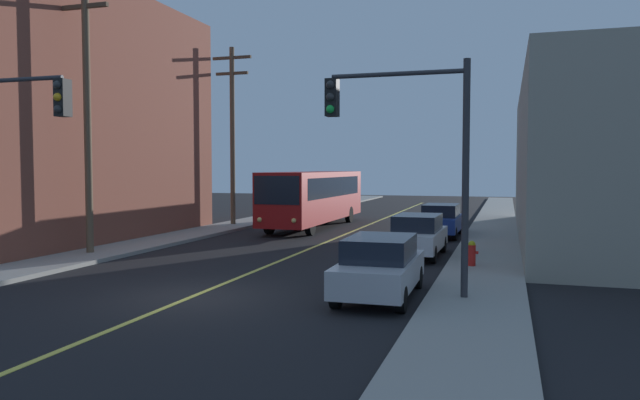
% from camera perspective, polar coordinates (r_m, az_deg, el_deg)
% --- Properties ---
extents(ground_plane, '(120.00, 120.00, 0.00)m').
position_cam_1_polar(ground_plane, '(16.47, -12.06, -9.00)').
color(ground_plane, black).
extents(sidewalk_left, '(2.50, 90.00, 0.15)m').
position_cam_1_polar(sidewalk_left, '(28.61, -14.85, -3.76)').
color(sidewalk_left, gray).
rests_on(sidewalk_left, ground).
extents(sidewalk_right, '(2.50, 90.00, 0.15)m').
position_cam_1_polar(sidewalk_right, '(24.24, 15.65, -4.99)').
color(sidewalk_right, gray).
rests_on(sidewalk_right, ground).
extents(lane_stripe_center, '(0.16, 60.00, 0.01)m').
position_cam_1_polar(lane_stripe_center, '(30.27, 2.08, -3.42)').
color(lane_stripe_center, '#D8CC4C').
rests_on(lane_stripe_center, ground).
extents(building_left_brick, '(10.00, 16.34, 11.56)m').
position_cam_1_polar(building_left_brick, '(31.67, -25.48, 7.04)').
color(building_left_brick, brown).
rests_on(building_left_brick, ground).
extents(city_bus, '(2.59, 12.16, 3.20)m').
position_cam_1_polar(city_bus, '(34.60, -0.49, 0.41)').
color(city_bus, maroon).
rests_on(city_bus, ground).
extents(parked_car_silver, '(1.88, 4.43, 1.62)m').
position_cam_1_polar(parked_car_silver, '(15.92, 5.74, -6.28)').
color(parked_car_silver, '#B7B7BC').
rests_on(parked_car_silver, ground).
extents(parked_car_white, '(1.88, 4.43, 1.62)m').
position_cam_1_polar(parked_car_white, '(23.43, 9.28, -3.30)').
color(parked_car_white, silver).
rests_on(parked_car_white, ground).
extents(parked_car_blue, '(1.89, 4.43, 1.62)m').
position_cam_1_polar(parked_car_blue, '(30.40, 11.47, -1.86)').
color(parked_car_blue, navy).
rests_on(parked_car_blue, ground).
extents(utility_pole_near, '(2.40, 0.28, 10.92)m').
position_cam_1_polar(utility_pole_near, '(24.89, -21.32, 9.09)').
color(utility_pole_near, brown).
rests_on(utility_pole_near, sidewalk_left).
extents(utility_pole_mid, '(2.40, 0.28, 10.25)m').
position_cam_1_polar(utility_pole_mid, '(35.40, -8.35, 6.85)').
color(utility_pole_mid, brown).
rests_on(utility_pole_mid, sidewalk_left).
extents(traffic_signal_left_corner, '(3.75, 0.48, 6.00)m').
position_cam_1_polar(traffic_signal_left_corner, '(18.88, -27.81, 5.39)').
color(traffic_signal_left_corner, '#2D2D33').
rests_on(traffic_signal_left_corner, sidewalk_left).
extents(traffic_signal_right_corner, '(3.75, 0.48, 6.00)m').
position_cam_1_polar(traffic_signal_right_corner, '(15.66, 8.09, 6.26)').
color(traffic_signal_right_corner, '#2D2D33').
rests_on(traffic_signal_right_corner, sidewalk_right).
extents(fire_hydrant, '(0.44, 0.26, 0.84)m').
position_cam_1_polar(fire_hydrant, '(20.73, 14.26, -4.90)').
color(fire_hydrant, red).
rests_on(fire_hydrant, sidewalk_right).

